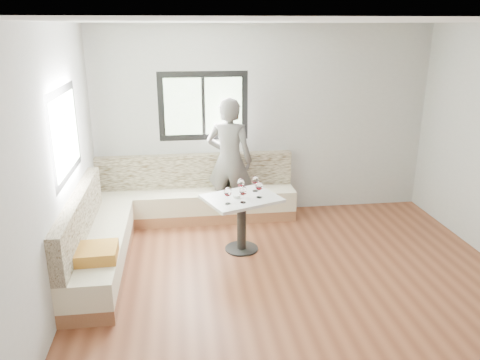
% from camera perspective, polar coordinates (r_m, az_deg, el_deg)
% --- Properties ---
extents(room, '(5.01, 5.01, 2.81)m').
position_cam_1_polar(room, '(4.71, 7.30, 1.48)').
color(room, brown).
rests_on(room, ground).
extents(banquette, '(2.90, 2.80, 0.95)m').
position_cam_1_polar(banquette, '(6.39, -9.96, -4.34)').
color(banquette, '#995F3D').
rests_on(banquette, ground).
extents(table, '(1.07, 0.96, 0.72)m').
position_cam_1_polar(table, '(5.92, 0.19, -3.74)').
color(table, black).
rests_on(table, ground).
extents(person, '(0.77, 0.64, 1.82)m').
position_cam_1_polar(person, '(6.75, -1.29, 2.41)').
color(person, '#56524F').
rests_on(person, ground).
extents(olive_ramekin, '(0.09, 0.09, 0.04)m').
position_cam_1_polar(olive_ramekin, '(5.83, -0.42, -1.98)').
color(olive_ramekin, white).
rests_on(olive_ramekin, table).
extents(wine_glass_a, '(0.09, 0.09, 0.21)m').
position_cam_1_polar(wine_glass_a, '(5.58, -1.51, -1.54)').
color(wine_glass_a, white).
rests_on(wine_glass_a, table).
extents(wine_glass_b, '(0.09, 0.09, 0.21)m').
position_cam_1_polar(wine_glass_b, '(5.62, 0.38, -1.39)').
color(wine_glass_b, white).
rests_on(wine_glass_b, table).
extents(wine_glass_c, '(0.09, 0.09, 0.21)m').
position_cam_1_polar(wine_glass_c, '(5.79, 2.35, -0.79)').
color(wine_glass_c, white).
rests_on(wine_glass_c, table).
extents(wine_glass_d, '(0.09, 0.09, 0.21)m').
position_cam_1_polar(wine_glass_d, '(5.89, 0.09, -0.44)').
color(wine_glass_d, white).
rests_on(wine_glass_d, table).
extents(wine_glass_e, '(0.09, 0.09, 0.21)m').
position_cam_1_polar(wine_glass_e, '(6.02, 1.86, -0.05)').
color(wine_glass_e, white).
rests_on(wine_glass_e, table).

